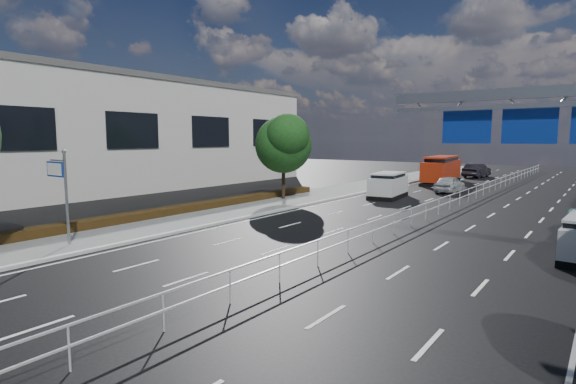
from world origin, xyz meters
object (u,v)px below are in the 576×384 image
Objects in this scene: red_bus at (442,169)px; near_car_silver at (450,184)px; overhead_gantry at (551,118)px; near_car_dark at (477,171)px; white_minivan at (388,185)px; toilet_sign at (60,181)px.

red_bus is 8.94m from near_car_silver.
overhead_gantry is at bearing -71.16° from red_bus.
near_car_silver is 0.84× the size of near_car_dark.
overhead_gantry reaches higher than near_car_silver.
near_car_silver is at bearing -73.40° from red_bus.
white_minivan is 7.38m from near_car_silver.
overhead_gantry is at bearing 113.20° from near_car_dark.
near_car_dark is at bearing -82.12° from near_car_silver.
toilet_sign is 20.52m from overhead_gantry.
near_car_silver is (7.97, 30.97, -2.20)m from toilet_sign.
near_car_dark is (1.31, 9.92, -0.67)m from red_bus.
red_bus is at bearing 88.97° from near_car_dark.
near_car_silver is at bearing 59.76° from white_minivan.
white_minivan is at bearing 94.29° from near_car_dark.
white_minivan is 0.50× the size of red_bus.
near_car_dark is (0.97, 24.95, -0.16)m from white_minivan.
red_bus is at bearing 114.07° from overhead_gantry.
white_minivan is 0.96× the size of near_car_dark.
near_car_dark is at bearing 106.68° from overhead_gantry.
near_car_silver is (2.97, 6.76, -0.27)m from white_minivan.
toilet_sign is 0.83× the size of near_car_dark.
toilet_sign reaches higher than near_car_silver.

